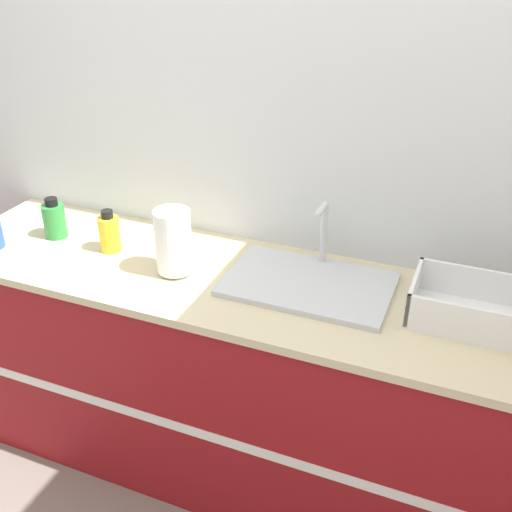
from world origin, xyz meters
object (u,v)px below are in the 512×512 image
bottle_green (54,220)px  bottle_yellow (109,233)px  paper_towel_roll (173,242)px  sink (309,282)px  dish_rack (474,310)px

bottle_green → bottle_yellow: (0.26, -0.02, 0.00)m
paper_towel_roll → bottle_yellow: 0.31m
sink → dish_rack: (0.53, -0.01, 0.03)m
dish_rack → paper_towel_roll: bearing=-175.5°
sink → bottle_green: sink is taller
bottle_green → bottle_yellow: same height
sink → bottle_green: (-1.03, -0.02, 0.05)m
sink → paper_towel_roll: size_ratio=2.35×
paper_towel_roll → dish_rack: 0.99m
sink → paper_towel_roll: sink is taller
dish_rack → bottle_yellow: bottle_yellow is taller
dish_rack → bottle_green: (-1.55, -0.01, 0.03)m
sink → paper_towel_roll: (-0.46, -0.09, 0.10)m
bottle_yellow → bottle_green: bearing=176.6°
paper_towel_roll → bottle_yellow: bearing=169.6°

